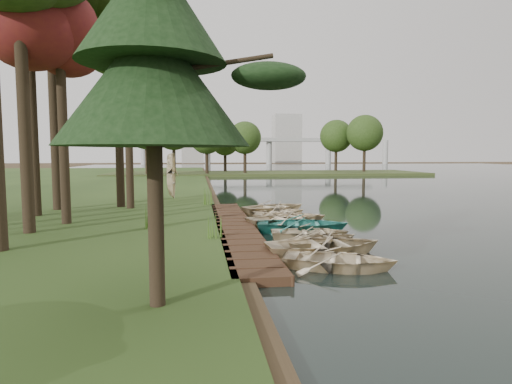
{
  "coord_description": "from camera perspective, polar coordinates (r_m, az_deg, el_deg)",
  "views": [
    {
      "loc": [
        -3.19,
        -18.32,
        3.39
      ],
      "look_at": [
        -0.52,
        1.25,
        1.63
      ],
      "focal_mm": 30.0,
      "sensor_mm": 36.0,
      "label": 1
    }
  ],
  "objects": [
    {
      "name": "stored_rowboat",
      "position": [
        30.07,
        -10.99,
        -0.26
      ],
      "size": [
        3.37,
        2.57,
        0.65
      ],
      "primitive_type": "imported",
      "rotation": [
        3.14,
        0.0,
        1.47
      ],
      "color": "beige",
      "rests_on": "bank"
    },
    {
      "name": "pine_tree",
      "position": [
        9.03,
        -13.69,
        19.0
      ],
      "size": [
        3.8,
        3.8,
        8.34
      ],
      "color": "black",
      "rests_on": "bank"
    },
    {
      "name": "rowboat_5",
      "position": [
        20.1,
        4.08,
        -3.33
      ],
      "size": [
        4.48,
        3.79,
        0.79
      ],
      "primitive_type": "imported",
      "rotation": [
        0.0,
        0.0,
        1.89
      ],
      "color": "beige",
      "rests_on": "water"
    },
    {
      "name": "reeds_1",
      "position": [
        18.28,
        -14.01,
        -3.3
      ],
      "size": [
        0.6,
        0.6,
        0.93
      ],
      "primitive_type": "cone",
      "color": "#3F661E",
      "rests_on": "bank"
    },
    {
      "name": "rowboat_2",
      "position": [
        15.68,
        8.92,
        -6.06
      ],
      "size": [
        3.67,
        3.18,
        0.64
      ],
      "primitive_type": "imported",
      "rotation": [
        0.0,
        0.0,
        1.95
      ],
      "color": "beige",
      "rests_on": "water"
    },
    {
      "name": "rowboat_1",
      "position": [
        14.39,
        9.19,
        -6.73
      ],
      "size": [
        4.11,
        3.09,
        0.81
      ],
      "primitive_type": "imported",
      "rotation": [
        0.0,
        0.0,
        1.65
      ],
      "color": "beige",
      "rests_on": "water"
    },
    {
      "name": "boardwalk",
      "position": [
        18.67,
        -2.77,
        -4.89
      ],
      "size": [
        1.6,
        16.0,
        0.3
      ],
      "primitive_type": "cube",
      "color": "#392416",
      "rests_on": "ground"
    },
    {
      "name": "tree_6",
      "position": [
        27.43,
        -18.23,
        22.31
      ],
      "size": [
        4.93,
        4.93,
        13.55
      ],
      "color": "black",
      "rests_on": "bank"
    },
    {
      "name": "rowboat_6",
      "position": [
        21.08,
        4.45,
        -3.03
      ],
      "size": [
        4.05,
        3.36,
        0.73
      ],
      "primitive_type": "imported",
      "rotation": [
        0.0,
        0.0,
        1.3
      ],
      "color": "beige",
      "rests_on": "water"
    },
    {
      "name": "ground",
      "position": [
        18.9,
        2.09,
        -5.23
      ],
      "size": [
        300.0,
        300.0,
        0.0
      ],
      "primitive_type": "plane",
      "color": "#3D2F1D"
    },
    {
      "name": "reeds_2",
      "position": [
        21.87,
        -12.86,
        -1.81
      ],
      "size": [
        0.6,
        0.6,
        1.01
      ],
      "primitive_type": "cone",
      "color": "#3F661E",
      "rests_on": "bank"
    },
    {
      "name": "rowboat_7",
      "position": [
        22.86,
        3.25,
        -2.52
      ],
      "size": [
        3.53,
        3.01,
        0.62
      ],
      "primitive_type": "imported",
      "rotation": [
        0.0,
        0.0,
        1.91
      ],
      "color": "beige",
      "rests_on": "water"
    },
    {
      "name": "far_trees",
      "position": [
        68.83,
        -1.21,
        7.63
      ],
      "size": [
        45.6,
        5.6,
        8.8
      ],
      "color": "black",
      "rests_on": "peninsula"
    },
    {
      "name": "reeds_0",
      "position": [
        15.89,
        -5.54,
        -4.55
      ],
      "size": [
        0.6,
        0.6,
        0.86
      ],
      "primitive_type": "cone",
      "color": "#3F661E",
      "rests_on": "bank"
    },
    {
      "name": "tree_2",
      "position": [
        21.27,
        -24.77,
        18.75
      ],
      "size": [
        3.93,
        3.93,
        10.05
      ],
      "color": "black",
      "rests_on": "bank"
    },
    {
      "name": "reeds_3",
      "position": [
        26.29,
        -6.44,
        -0.44
      ],
      "size": [
        0.6,
        0.6,
        1.13
      ],
      "primitive_type": "cone",
      "color": "#3F661E",
      "rests_on": "bank"
    },
    {
      "name": "rowboat_4",
      "position": [
        18.39,
        6.23,
        -4.11
      ],
      "size": [
        4.31,
        3.41,
        0.8
      ],
      "primitive_type": "imported",
      "rotation": [
        0.0,
        0.0,
        1.39
      ],
      "color": "teal",
      "rests_on": "water"
    },
    {
      "name": "tree_4",
      "position": [
        26.0,
        -16.91,
        18.64
      ],
      "size": [
        3.94,
        3.94,
        11.1
      ],
      "color": "black",
      "rests_on": "bank"
    },
    {
      "name": "rowboat_3",
      "position": [
        17.02,
        7.23,
        -5.15
      ],
      "size": [
        3.34,
        2.57,
        0.64
      ],
      "primitive_type": "imported",
      "rotation": [
        0.0,
        0.0,
        1.45
      ],
      "color": "beige",
      "rests_on": "water"
    },
    {
      "name": "peninsula",
      "position": [
        69.3,
        1.54,
        2.48
      ],
      "size": [
        50.0,
        14.0,
        0.45
      ],
      "primitive_type": "cube",
      "color": "#37431E",
      "rests_on": "ground"
    },
    {
      "name": "building_a",
      "position": [
        161.86,
        4.1,
        7.08
      ],
      "size": [
        10.0,
        8.0,
        18.0
      ],
      "primitive_type": "cube",
      "color": "#A5A5A0",
      "rests_on": "ground"
    },
    {
      "name": "rowboat_8",
      "position": [
        24.21,
        2.58,
        -1.88
      ],
      "size": [
        4.6,
        4.01,
        0.79
      ],
      "primitive_type": "imported",
      "rotation": [
        0.0,
        0.0,
        1.97
      ],
      "color": "beige",
      "rests_on": "water"
    },
    {
      "name": "building_b",
      "position": [
        163.35,
        -8.44,
        5.96
      ],
      "size": [
        8.0,
        8.0,
        12.0
      ],
      "primitive_type": "cube",
      "color": "#A5A5A0",
      "rests_on": "ground"
    },
    {
      "name": "bridge",
      "position": [
        139.23,
        -1.38,
        6.62
      ],
      "size": [
        95.9,
        4.0,
        8.6
      ],
      "color": "#A5A5A0",
      "rests_on": "ground"
    },
    {
      "name": "rowboat_0",
      "position": [
        12.78,
        11.08,
        -8.58
      ],
      "size": [
        3.88,
        3.34,
        0.68
      ],
      "primitive_type": "imported",
      "rotation": [
        0.0,
        0.0,
        1.21
      ],
      "color": "beige",
      "rests_on": "water"
    }
  ]
}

